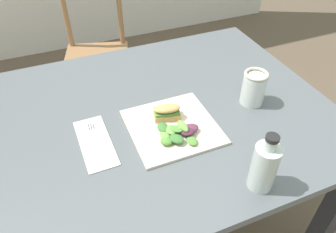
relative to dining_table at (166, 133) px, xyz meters
name	(u,v)px	position (x,y,z in m)	size (l,w,h in m)	color
ground_plane	(161,224)	(-0.03, -0.02, -0.62)	(8.23, 8.23, 0.00)	brown
dining_table	(166,133)	(0.00, 0.00, 0.00)	(1.22, 1.01, 0.74)	#51565B
chair_wooden_far	(97,54)	(-0.07, 1.02, -0.18)	(0.50, 0.50, 0.87)	#8E6642
plate_lunch	(172,127)	(-0.01, -0.10, 0.12)	(0.30, 0.30, 0.01)	beige
sandwich_half_front	(167,112)	(-0.02, -0.05, 0.15)	(0.10, 0.07, 0.06)	tan
salad_mixed_greens	(178,132)	(-0.02, -0.15, 0.14)	(0.15, 0.14, 0.04)	#6B9E47
napkin_folded	(95,143)	(-0.28, -0.07, 0.12)	(0.10, 0.25, 0.00)	silver
fork_on_napkin	(94,138)	(-0.28, -0.05, 0.12)	(0.03, 0.19, 0.00)	silver
bottle_cold_brew	(264,169)	(0.12, -0.42, 0.19)	(0.07, 0.07, 0.20)	black
mason_jar_iced_tea	(253,89)	(0.32, -0.08, 0.18)	(0.09, 0.09, 0.13)	gold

